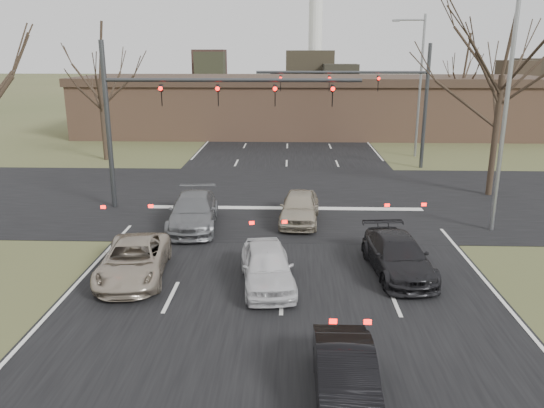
% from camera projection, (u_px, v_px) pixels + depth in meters
% --- Properties ---
extents(ground, '(360.00, 360.00, 0.00)m').
position_uv_depth(ground, '(280.00, 351.00, 13.71)').
color(ground, '#444C29').
rests_on(ground, ground).
extents(road_main, '(14.00, 300.00, 0.02)m').
position_uv_depth(road_main, '(289.00, 109.00, 71.34)').
color(road_main, black).
rests_on(road_main, ground).
extents(road_cross, '(200.00, 14.00, 0.02)m').
position_uv_depth(road_cross, '(285.00, 198.00, 28.11)').
color(road_cross, black).
rests_on(road_cross, ground).
extents(building, '(42.40, 10.40, 5.30)m').
position_uv_depth(building, '(309.00, 105.00, 49.41)').
color(building, '#896249').
rests_on(building, ground).
extents(mast_arm_near, '(12.12, 0.24, 8.00)m').
position_uv_depth(mast_arm_near, '(175.00, 104.00, 24.97)').
color(mast_arm_near, '#383A3D').
rests_on(mast_arm_near, ground).
extents(mast_arm_far, '(11.12, 0.24, 8.00)m').
position_uv_depth(mast_arm_far, '(383.00, 91.00, 34.21)').
color(mast_arm_far, '#383A3D').
rests_on(mast_arm_far, ground).
extents(streetlight_right_near, '(2.34, 0.25, 10.00)m').
position_uv_depth(streetlight_right_near, '(502.00, 100.00, 21.48)').
color(streetlight_right_near, gray).
rests_on(streetlight_right_near, ground).
extents(streetlight_right_far, '(2.34, 0.25, 10.00)m').
position_uv_depth(streetlight_right_far, '(418.00, 79.00, 37.80)').
color(streetlight_right_far, gray).
rests_on(streetlight_right_far, ground).
extents(tree_right_near, '(6.90, 6.90, 11.50)m').
position_uv_depth(tree_right_near, '(508.00, 22.00, 26.26)').
color(tree_right_near, black).
rests_on(tree_right_near, ground).
extents(tree_left_far, '(5.70, 5.70, 9.50)m').
position_uv_depth(tree_left_far, '(97.00, 54.00, 36.12)').
color(tree_left_far, black).
rests_on(tree_left_far, ground).
extents(tree_right_far, '(5.40, 5.40, 9.00)m').
position_uv_depth(tree_right_far, '(465.00, 58.00, 44.91)').
color(tree_right_far, black).
rests_on(tree_right_far, ground).
extents(car_silver_suv, '(2.59, 4.78, 1.27)m').
position_uv_depth(car_silver_suv, '(134.00, 260.00, 18.04)').
color(car_silver_suv, '#AA9D8A').
rests_on(car_silver_suv, ground).
extents(car_white_sedan, '(2.15, 4.23, 1.38)m').
position_uv_depth(car_white_sedan, '(267.00, 266.00, 17.39)').
color(car_white_sedan, silver).
rests_on(car_white_sedan, ground).
extents(car_black_hatch, '(1.31, 3.74, 1.23)m').
position_uv_depth(car_black_hatch, '(345.00, 376.00, 11.61)').
color(car_black_hatch, black).
rests_on(car_black_hatch, ground).
extents(car_charcoal_sedan, '(2.26, 4.66, 1.31)m').
position_uv_depth(car_charcoal_sedan, '(398.00, 256.00, 18.39)').
color(car_charcoal_sedan, black).
rests_on(car_charcoal_sedan, ground).
extents(car_grey_ahead, '(2.41, 5.11, 1.44)m').
position_uv_depth(car_grey_ahead, '(193.00, 211.00, 23.26)').
color(car_grey_ahead, slate).
rests_on(car_grey_ahead, ground).
extents(car_silver_ahead, '(1.99, 4.28, 1.42)m').
position_uv_depth(car_silver_ahead, '(300.00, 207.00, 23.93)').
color(car_silver_ahead, '#B0A48E').
rests_on(car_silver_ahead, ground).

